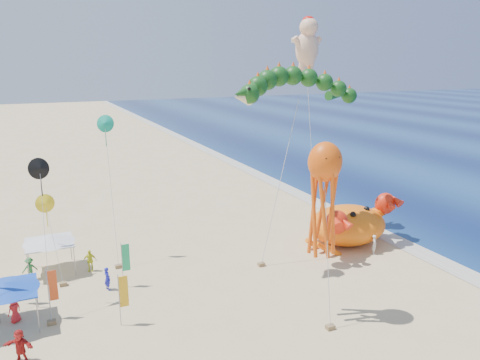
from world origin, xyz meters
name	(u,v)px	position (x,y,z in m)	size (l,w,h in m)	color
ground	(276,268)	(0.00, 0.00, 0.00)	(320.00, 320.00, 0.00)	#D1B784
foam_strip	(400,243)	(12.00, 0.00, 0.01)	(320.00, 320.00, 0.00)	silver
crab_inflatable	(349,224)	(7.90, 1.79, 1.74)	(9.00, 7.34, 3.95)	orange
dragon_kite	(297,91)	(2.67, 2.07, 12.78)	(12.54, 5.95, 14.16)	#113F12
cherub_kite	(308,43)	(6.81, 7.40, 16.46)	(2.07, 3.65, 18.64)	#FFC19B
octopus_kite	(324,191)	(-0.80, -6.85, 7.80)	(1.98, 2.75, 10.61)	#EA520C
canopy_blue	(5,287)	(-17.86, -0.46, 2.44)	(3.71, 3.71, 2.71)	gray
canopy_white	(49,240)	(-15.18, 6.30, 2.44)	(3.58, 3.58, 2.71)	gray
feather_flags	(69,281)	(-14.39, -0.23, 2.01)	(9.68, 4.83, 3.20)	gray
beachgoers	(60,294)	(-14.98, 0.60, 0.84)	(27.97, 11.01, 1.80)	red
small_kites	(36,196)	(-15.72, 3.09, 6.65)	(10.05, 11.24, 11.14)	#C415A9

